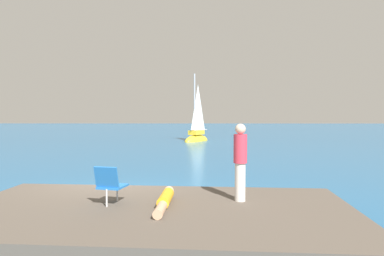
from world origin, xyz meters
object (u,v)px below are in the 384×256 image
Objects in this scene: beach_chair at (110,183)px; person_sunbather at (165,200)px; sailboat_near at (197,137)px; person_standing at (240,160)px.

person_sunbather is at bearing -78.74° from beach_chair.
sailboat_near reaches higher than beach_chair.
person_standing is at bearing -69.08° from beach_chair.
beach_chair is at bearing 102.73° from person_standing.
person_sunbather is at bearing 29.48° from sailboat_near.
person_standing is (1.54, 0.40, 0.75)m from person_sunbather.
beach_chair is at bearing 26.86° from sailboat_near.
person_standing reaches higher than beach_chair.
sailboat_near is 3.67× the size of person_sunbather.
beach_chair is (-2.64, -0.36, -0.42)m from person_standing.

